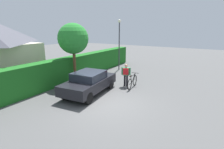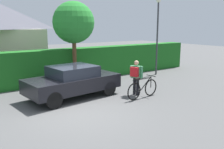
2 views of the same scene
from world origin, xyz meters
name	(u,v)px [view 2 (image 2 of 2)]	position (x,y,z in m)	size (l,w,h in m)	color
ground_plane	(78,112)	(0.00, 0.00, 0.00)	(60.00, 60.00, 0.00)	#4E4E4E
hedge_row	(34,68)	(0.00, 4.73, 0.89)	(21.33, 0.90, 1.78)	#1B611D
parked_car_near	(73,81)	(0.68, 1.74, 0.71)	(4.07, 2.17, 1.35)	black
bicycle	(143,89)	(3.03, -0.04, 0.40)	(1.75, 0.50, 0.90)	black
person_rider	(136,75)	(3.08, 0.47, 0.92)	(0.46, 0.60, 1.53)	black
street_lamp	(158,27)	(7.14, 3.24, 2.94)	(0.28, 0.28, 4.61)	#38383D
tree_kerbside	(74,23)	(1.93, 4.01, 3.14)	(2.11, 2.11, 4.22)	brown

